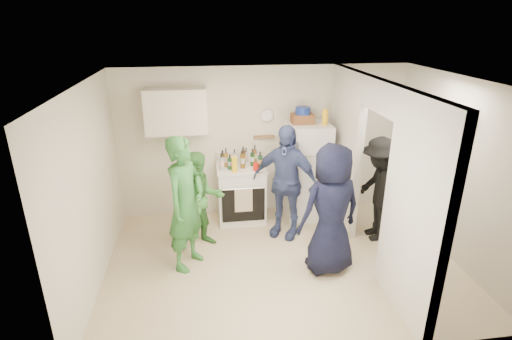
# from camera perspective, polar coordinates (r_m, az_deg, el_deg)

# --- Properties ---
(floor) EXTENTS (4.80, 4.80, 0.00)m
(floor) POSITION_cam_1_polar(r_m,az_deg,el_deg) (5.75, 3.73, -12.99)
(floor) COLOR #C3B389
(floor) RESTS_ON ground
(wall_back) EXTENTS (4.80, 0.00, 4.80)m
(wall_back) POSITION_cam_1_polar(r_m,az_deg,el_deg) (6.73, 1.09, 4.11)
(wall_back) COLOR silver
(wall_back) RESTS_ON floor
(wall_front) EXTENTS (4.80, 0.00, 4.80)m
(wall_front) POSITION_cam_1_polar(r_m,az_deg,el_deg) (3.70, 9.56, -11.51)
(wall_front) COLOR silver
(wall_front) RESTS_ON floor
(wall_left) EXTENTS (0.00, 3.40, 3.40)m
(wall_left) POSITION_cam_1_polar(r_m,az_deg,el_deg) (5.24, -22.62, -2.72)
(wall_left) COLOR silver
(wall_left) RESTS_ON floor
(wall_right) EXTENTS (0.00, 3.40, 3.40)m
(wall_right) POSITION_cam_1_polar(r_m,az_deg,el_deg) (6.10, 26.70, -0.06)
(wall_right) COLOR silver
(wall_right) RESTS_ON floor
(ceiling) EXTENTS (4.80, 4.80, 0.00)m
(ceiling) POSITION_cam_1_polar(r_m,az_deg,el_deg) (4.81, 4.45, 12.44)
(ceiling) COLOR white
(ceiling) RESTS_ON wall_back
(partition_pier_back) EXTENTS (0.12, 1.20, 2.50)m
(partition_pier_back) POSITION_cam_1_polar(r_m,az_deg,el_deg) (6.47, 12.51, 2.90)
(partition_pier_back) COLOR silver
(partition_pier_back) RESTS_ON floor
(partition_pier_front) EXTENTS (0.12, 1.20, 2.50)m
(partition_pier_front) POSITION_cam_1_polar(r_m,az_deg,el_deg) (4.63, 21.73, -5.72)
(partition_pier_front) COLOR silver
(partition_pier_front) RESTS_ON floor
(partition_header) EXTENTS (0.12, 1.00, 0.40)m
(partition_header) POSITION_cam_1_polar(r_m,az_deg,el_deg) (5.23, 17.53, 10.03)
(partition_header) COLOR silver
(partition_header) RESTS_ON partition_pier_back
(stove) EXTENTS (0.79, 0.66, 0.94)m
(stove) POSITION_cam_1_polar(r_m,az_deg,el_deg) (6.65, -2.12, -3.32)
(stove) COLOR white
(stove) RESTS_ON floor
(upper_cabinet) EXTENTS (0.95, 0.34, 0.70)m
(upper_cabinet) POSITION_cam_1_polar(r_m,az_deg,el_deg) (6.33, -11.35, 8.23)
(upper_cabinet) COLOR silver
(upper_cabinet) RESTS_ON wall_back
(fridge) EXTENTS (0.67, 0.65, 1.62)m
(fridge) POSITION_cam_1_polar(r_m,az_deg,el_deg) (6.68, 7.27, -0.18)
(fridge) COLOR white
(fridge) RESTS_ON floor
(wicker_basket) EXTENTS (0.35, 0.25, 0.15)m
(wicker_basket) POSITION_cam_1_polar(r_m,az_deg,el_deg) (6.43, 6.66, 7.32)
(wicker_basket) COLOR brown
(wicker_basket) RESTS_ON fridge
(blue_bowl) EXTENTS (0.24, 0.24, 0.11)m
(blue_bowl) POSITION_cam_1_polar(r_m,az_deg,el_deg) (6.40, 6.71, 8.45)
(blue_bowl) COLOR navy
(blue_bowl) RESTS_ON wicker_basket
(yellow_cup_stack_top) EXTENTS (0.09, 0.09, 0.25)m
(yellow_cup_stack_top) POSITION_cam_1_polar(r_m,az_deg,el_deg) (6.37, 9.83, 7.47)
(yellow_cup_stack_top) COLOR yellow
(yellow_cup_stack_top) RESTS_ON fridge
(wall_clock) EXTENTS (0.22, 0.02, 0.22)m
(wall_clock) POSITION_cam_1_polar(r_m,az_deg,el_deg) (6.60, 1.58, 7.81)
(wall_clock) COLOR white
(wall_clock) RESTS_ON wall_back
(spice_shelf) EXTENTS (0.35, 0.08, 0.03)m
(spice_shelf) POSITION_cam_1_polar(r_m,az_deg,el_deg) (6.65, 1.17, 4.81)
(spice_shelf) COLOR olive
(spice_shelf) RESTS_ON wall_back
(nook_window) EXTENTS (0.03, 0.70, 0.80)m
(nook_window) POSITION_cam_1_polar(r_m,az_deg,el_deg) (6.13, 26.14, 4.09)
(nook_window) COLOR black
(nook_window) RESTS_ON wall_right
(nook_window_frame) EXTENTS (0.04, 0.76, 0.86)m
(nook_window_frame) POSITION_cam_1_polar(r_m,az_deg,el_deg) (6.12, 26.02, 4.08)
(nook_window_frame) COLOR white
(nook_window_frame) RESTS_ON wall_right
(nook_valance) EXTENTS (0.04, 0.82, 0.18)m
(nook_valance) POSITION_cam_1_polar(r_m,az_deg,el_deg) (6.03, 26.36, 7.25)
(nook_valance) COLOR white
(nook_valance) RESTS_ON wall_right
(yellow_cup_stack_stove) EXTENTS (0.09, 0.09, 0.25)m
(yellow_cup_stack_stove) POSITION_cam_1_polar(r_m,az_deg,el_deg) (6.21, -3.09, 0.79)
(yellow_cup_stack_stove) COLOR yellow
(yellow_cup_stack_stove) RESTS_ON stove
(red_cup) EXTENTS (0.09, 0.09, 0.12)m
(red_cup) POSITION_cam_1_polar(r_m,az_deg,el_deg) (6.28, -0.00, 0.45)
(red_cup) COLOR red
(red_cup) RESTS_ON stove
(person_green_left) EXTENTS (0.73, 0.80, 1.85)m
(person_green_left) POSITION_cam_1_polar(r_m,az_deg,el_deg) (5.32, -10.00, -4.81)
(person_green_left) COLOR #317C3C
(person_green_left) RESTS_ON floor
(person_green_center) EXTENTS (0.82, 0.70, 1.47)m
(person_green_center) POSITION_cam_1_polar(r_m,az_deg,el_deg) (5.82, -7.95, -4.38)
(person_green_center) COLOR #3F863B
(person_green_center) RESTS_ON floor
(person_denim) EXTENTS (1.11, 0.93, 1.77)m
(person_denim) POSITION_cam_1_polar(r_m,az_deg,el_deg) (6.03, 4.18, -1.72)
(person_denim) COLOR #374778
(person_denim) RESTS_ON floor
(person_navy) EXTENTS (0.98, 0.75, 1.77)m
(person_navy) POSITION_cam_1_polar(r_m,az_deg,el_deg) (5.26, 10.63, -5.64)
(person_navy) COLOR black
(person_navy) RESTS_ON floor
(person_nook) EXTENTS (0.63, 1.06, 1.61)m
(person_nook) POSITION_cam_1_polar(r_m,az_deg,el_deg) (6.23, 17.07, -2.67)
(person_nook) COLOR black
(person_nook) RESTS_ON floor
(bottle_a) EXTENTS (0.08, 0.08, 0.25)m
(bottle_a) POSITION_cam_1_polar(r_m,az_deg,el_deg) (6.53, -4.78, 1.79)
(bottle_a) COLOR brown
(bottle_a) RESTS_ON stove
(bottle_b) EXTENTS (0.07, 0.07, 0.24)m
(bottle_b) POSITION_cam_1_polar(r_m,az_deg,el_deg) (6.33, -3.76, 1.17)
(bottle_b) COLOR #174520
(bottle_b) RESTS_ON stove
(bottle_c) EXTENTS (0.07, 0.07, 0.24)m
(bottle_c) POSITION_cam_1_polar(r_m,az_deg,el_deg) (6.57, -3.09, 1.94)
(bottle_c) COLOR silver
(bottle_c) RESTS_ON stove
(bottle_d) EXTENTS (0.07, 0.07, 0.32)m
(bottle_d) POSITION_cam_1_polar(r_m,az_deg,el_deg) (6.36, -1.91, 1.65)
(bottle_d) COLOR brown
(bottle_d) RESTS_ON stove
(bottle_e) EXTENTS (0.06, 0.06, 0.26)m
(bottle_e) POSITION_cam_1_polar(r_m,az_deg,el_deg) (6.60, -1.43, 2.11)
(bottle_e) COLOR #A7AEB9
(bottle_e) RESTS_ON stove
(bottle_f) EXTENTS (0.06, 0.06, 0.29)m
(bottle_f) POSITION_cam_1_polar(r_m,az_deg,el_deg) (6.45, -0.53, 1.83)
(bottle_f) COLOR #123315
(bottle_f) RESTS_ON stove
(bottle_g) EXTENTS (0.06, 0.06, 0.31)m
(bottle_g) POSITION_cam_1_polar(r_m,az_deg,el_deg) (6.58, -0.17, 2.30)
(bottle_g) COLOR brown
(bottle_g) RESTS_ON stove
(bottle_h) EXTENTS (0.07, 0.07, 0.30)m
(bottle_h) POSITION_cam_1_polar(r_m,az_deg,el_deg) (6.27, -4.89, 1.18)
(bottle_h) COLOR #9BA2A6
(bottle_h) RESTS_ON stove
(bottle_i) EXTENTS (0.08, 0.08, 0.31)m
(bottle_i) POSITION_cam_1_polar(r_m,az_deg,el_deg) (6.51, -1.84, 2.07)
(bottle_i) COLOR #552A0E
(bottle_i) RESTS_ON stove
(bottle_j) EXTENTS (0.07, 0.07, 0.27)m
(bottle_j) POSITION_cam_1_polar(r_m,az_deg,el_deg) (6.37, 0.59, 1.46)
(bottle_j) COLOR #194A29
(bottle_j) RESTS_ON stove
(bottle_k) EXTENTS (0.07, 0.07, 0.31)m
(bottle_k) POSITION_cam_1_polar(r_m,az_deg,el_deg) (6.42, -4.30, 1.76)
(bottle_k) COLOR olive
(bottle_k) RESTS_ON stove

